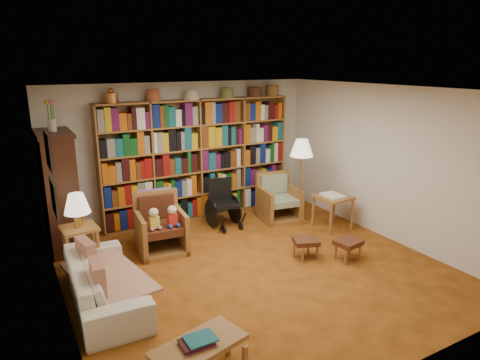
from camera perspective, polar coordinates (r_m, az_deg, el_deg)
floor at (r=6.26m, az=1.85°, el=-11.54°), size 5.00×5.00×0.00m
ceiling at (r=5.59m, az=2.08°, el=11.95°), size 5.00×5.00×0.00m
wall_back at (r=7.98m, az=-7.36°, el=3.86°), size 5.00×0.00×5.00m
wall_front at (r=4.01m, az=20.98°, el=-9.11°), size 5.00×0.00×5.00m
wall_left at (r=5.04m, az=-23.24°, el=-4.26°), size 0.00×5.00×5.00m
wall_right at (r=7.37m, az=18.86°, el=2.17°), size 0.00×5.00×5.00m
bookshelf at (r=7.92m, az=-5.53°, el=3.24°), size 3.60×0.30×2.42m
curio_cabinet at (r=7.06m, az=-22.90°, el=-1.30°), size 0.50×0.95×2.40m
framed_pictures at (r=5.23m, az=-23.82°, el=0.65°), size 0.03×0.52×0.97m
sofa at (r=5.58m, az=-17.60°, el=-12.70°), size 1.93×0.81×0.56m
sofa_throw at (r=5.57m, az=-17.11°, el=-12.42°), size 0.96×1.49×0.04m
cushion_left at (r=5.80m, az=-19.75°, el=-9.90°), size 0.20×0.42×0.40m
cushion_right at (r=5.17m, az=-18.36°, el=-12.96°), size 0.15×0.41×0.41m
side_table_lamp at (r=6.35m, az=-20.51°, el=-7.22°), size 0.49×0.49×0.66m
table_lamp at (r=6.19m, az=-20.93°, el=-3.09°), size 0.35×0.35×0.48m
armchair_leather at (r=6.79m, az=-10.73°, el=-6.14°), size 0.78×0.82×0.91m
armchair_sage at (r=8.03m, az=4.88°, el=-2.85°), size 0.78×0.80×0.84m
wheelchair at (r=7.62m, az=-2.24°, el=-3.31°), size 0.49×0.68×0.85m
floor_lamp at (r=7.56m, az=8.22°, el=3.80°), size 0.41×0.41×1.54m
side_table_papers at (r=7.64m, az=12.30°, el=-2.76°), size 0.59×0.59×0.62m
footstool_a at (r=6.50m, az=8.79°, el=-8.24°), size 0.45×0.41×0.31m
footstool_b at (r=6.57m, az=14.23°, el=-8.25°), size 0.41×0.37×0.31m
coffee_table at (r=4.23m, az=-5.50°, el=-21.41°), size 0.95×0.63×0.42m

